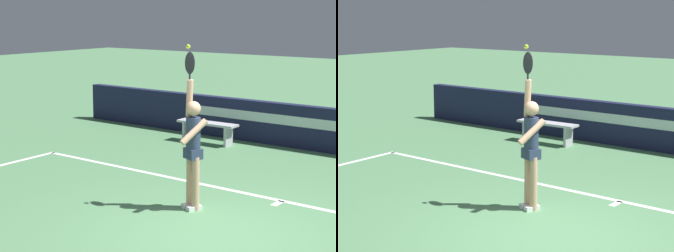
# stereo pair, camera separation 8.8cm
# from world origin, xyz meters

# --- Properties ---
(ground_plane) EXTENTS (60.00, 60.00, 0.00)m
(ground_plane) POSITION_xyz_m (0.00, 0.00, 0.00)
(ground_plane) COLOR #518456
(tennis_player) EXTENTS (0.48, 0.48, 2.45)m
(tennis_player) POSITION_xyz_m (-0.94, 0.72, 1.01)
(tennis_player) COLOR tan
(tennis_player) RESTS_ON ground
(tennis_ball) EXTENTS (0.07, 0.07, 0.07)m
(tennis_ball) POSITION_xyz_m (-1.06, 0.76, 2.50)
(tennis_ball) COLOR #C7DF35
(courtside_bench_near) EXTENTS (1.49, 0.40, 0.50)m
(courtside_bench_near) POSITION_xyz_m (-3.35, 4.76, 0.38)
(courtside_bench_near) COLOR #B7B5BF
(courtside_bench_near) RESTS_ON ground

